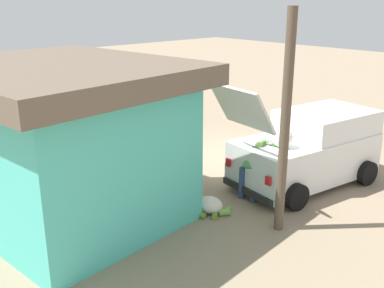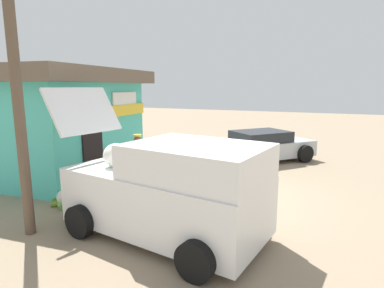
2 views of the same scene
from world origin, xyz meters
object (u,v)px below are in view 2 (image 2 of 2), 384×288
at_px(storefront_bar, 58,120).
at_px(parked_sedan, 260,147).
at_px(paint_bucket, 153,163).
at_px(delivery_van, 170,190).
at_px(unloaded_banana_pile, 66,198).
at_px(customer_bending, 106,179).
at_px(vendor_standing, 138,159).

height_order(storefront_bar, parked_sedan, storefront_bar).
bearing_deg(parked_sedan, paint_bucket, 128.28).
xyz_separation_m(delivery_van, parked_sedan, (7.07, -0.23, -0.36)).
bearing_deg(storefront_bar, paint_bucket, -53.36).
distance_m(parked_sedan, paint_bucket, 4.26).
bearing_deg(unloaded_banana_pile, paint_bucket, -1.28).
relative_size(parked_sedan, unloaded_banana_pile, 5.00).
height_order(delivery_van, unloaded_banana_pile, delivery_van).
height_order(delivery_van, customer_bending, delivery_van).
relative_size(parked_sedan, vendor_standing, 2.75).
relative_size(storefront_bar, delivery_van, 1.25).
bearing_deg(storefront_bar, customer_bending, -120.67).
distance_m(delivery_van, paint_bucket, 5.47).
bearing_deg(storefront_bar, vendor_standing, -97.03).
bearing_deg(storefront_bar, delivery_van, -114.86).
bearing_deg(storefront_bar, parked_sedan, -52.42).
xyz_separation_m(storefront_bar, vendor_standing, (-0.42, -3.42, -0.90)).
distance_m(storefront_bar, paint_bucket, 3.51).
bearing_deg(parked_sedan, delivery_van, 178.13).
relative_size(delivery_van, parked_sedan, 1.08).
distance_m(delivery_van, unloaded_banana_pile, 3.31).
bearing_deg(unloaded_banana_pile, delivery_van, -97.84).
bearing_deg(delivery_van, paint_bucket, 34.83).
height_order(parked_sedan, vendor_standing, vendor_standing).
bearing_deg(customer_bending, storefront_bar, 59.33).
distance_m(delivery_van, parked_sedan, 7.08).
bearing_deg(paint_bucket, delivery_van, -145.17).
bearing_deg(vendor_standing, paint_bucket, 22.01).
height_order(delivery_van, paint_bucket, delivery_van).
xyz_separation_m(parked_sedan, customer_bending, (-6.70, 2.08, 0.26)).
bearing_deg(storefront_bar, unloaded_banana_pile, -131.81).
bearing_deg(vendor_standing, parked_sedan, -26.13).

